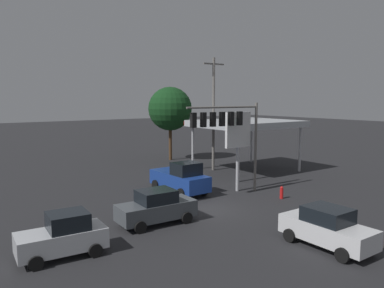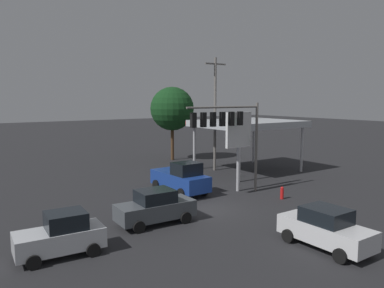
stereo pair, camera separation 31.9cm
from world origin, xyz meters
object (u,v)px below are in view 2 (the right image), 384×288
object	(u,v)px
sedan_waiting	(155,207)
fire_hydrant	(282,193)
utility_pole	(215,112)
pickup_parked	(181,178)
traffic_signal_assembly	(227,125)
street_tree	(172,109)
price_sign	(239,134)
hatchback_crossing	(61,235)
sedan_far	(325,228)

from	to	relation	value
sedan_waiting	fire_hydrant	distance (m)	9.84
utility_pole	pickup_parked	distance (m)	10.51
traffic_signal_assembly	street_tree	bearing A→B (deg)	-107.88
sedan_waiting	utility_pole	bearing A→B (deg)	-137.52
traffic_signal_assembly	price_sign	distance (m)	1.95
hatchback_crossing	price_sign	bearing A→B (deg)	-159.41
utility_pole	hatchback_crossing	xyz separation A→B (m)	(17.99, 12.06, -4.77)
hatchback_crossing	street_tree	world-z (taller)	street_tree
sedan_far	street_tree	bearing A→B (deg)	163.88
street_tree	pickup_parked	bearing A→B (deg)	61.00
fire_hydrant	sedan_waiting	bearing A→B (deg)	-2.57
utility_pole	fire_hydrant	size ratio (longest dim) A/B	12.34
traffic_signal_assembly	street_tree	distance (m)	16.79
price_sign	street_tree	distance (m)	15.75
price_sign	sedan_waiting	world-z (taller)	price_sign
fire_hydrant	hatchback_crossing	bearing A→B (deg)	3.72
pickup_parked	fire_hydrant	bearing A→B (deg)	40.44
sedan_far	street_tree	distance (m)	27.33
sedan_far	hatchback_crossing	bearing A→B (deg)	-120.46
traffic_signal_assembly	sedan_waiting	xyz separation A→B (m)	(7.13, 2.36, -4.21)
sedan_far	sedan_waiting	distance (m)	9.01
hatchback_crossing	pickup_parked	distance (m)	12.23
utility_pole	fire_hydrant	xyz separation A→B (m)	(2.61, 11.06, -5.28)
utility_pole	sedan_waiting	distance (m)	17.03
sedan_waiting	pickup_parked	bearing A→B (deg)	-132.52
sedan_waiting	street_tree	size ratio (longest dim) A/B	0.54
traffic_signal_assembly	utility_pole	bearing A→B (deg)	-122.69
hatchback_crossing	utility_pole	bearing A→B (deg)	-142.91
traffic_signal_assembly	sedan_far	bearing A→B (deg)	77.48
traffic_signal_assembly	pickup_parked	bearing A→B (deg)	-48.89
pickup_parked	traffic_signal_assembly	bearing A→B (deg)	38.99
price_sign	sedan_far	xyz separation A→B (m)	(3.85, 10.58, -3.41)
price_sign	sedan_waiting	xyz separation A→B (m)	(8.78, 3.04, -3.41)
utility_pole	sedan_waiting	size ratio (longest dim) A/B	2.44
sedan_waiting	fire_hydrant	xyz separation A→B (m)	(-9.82, 0.44, -0.51)
traffic_signal_assembly	sedan_waiting	world-z (taller)	traffic_signal_assembly
pickup_parked	street_tree	bearing A→B (deg)	148.88
traffic_signal_assembly	price_sign	bearing A→B (deg)	-157.73
traffic_signal_assembly	hatchback_crossing	xyz separation A→B (m)	(12.69, 3.80, -4.21)
hatchback_crossing	sedan_far	bearing A→B (deg)	153.04
utility_pole	pickup_parked	world-z (taller)	utility_pole
traffic_signal_assembly	price_sign	xyz separation A→B (m)	(-1.65, -0.68, -0.79)
utility_pole	hatchback_crossing	size ratio (longest dim) A/B	2.79
fire_hydrant	street_tree	bearing A→B (deg)	-97.46
hatchback_crossing	fire_hydrant	size ratio (longest dim) A/B	4.42
price_sign	pickup_parked	world-z (taller)	price_sign
utility_pole	sedan_far	xyz separation A→B (m)	(7.50, 18.16, -4.77)
utility_pole	price_sign	bearing A→B (deg)	64.31
traffic_signal_assembly	hatchback_crossing	world-z (taller)	traffic_signal_assembly
utility_pole	price_sign	world-z (taller)	utility_pole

